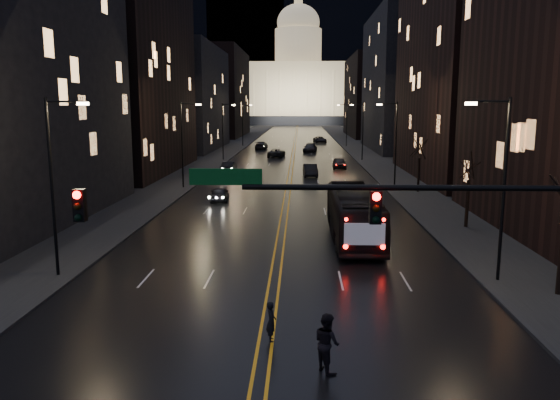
# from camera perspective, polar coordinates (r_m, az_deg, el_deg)

# --- Properties ---
(ground) EXTENTS (900.00, 900.00, 0.00)m
(ground) POSITION_cam_1_polar(r_m,az_deg,el_deg) (18.35, -2.09, -18.14)
(ground) COLOR black
(ground) RESTS_ON ground
(road) EXTENTS (20.00, 320.00, 0.02)m
(road) POSITION_cam_1_polar(r_m,az_deg,el_deg) (146.42, 1.64, 6.47)
(road) COLOR black
(road) RESTS_ON ground
(sidewalk_left) EXTENTS (8.00, 320.00, 0.16)m
(sidewalk_left) POSITION_cam_1_polar(r_m,az_deg,el_deg) (147.20, -3.85, 6.50)
(sidewalk_left) COLOR black
(sidewalk_left) RESTS_ON ground
(sidewalk_right) EXTENTS (8.00, 320.00, 0.16)m
(sidewalk_right) POSITION_cam_1_polar(r_m,az_deg,el_deg) (146.96, 7.14, 6.44)
(sidewalk_right) COLOR black
(sidewalk_right) RESTS_ON ground
(center_line) EXTENTS (0.62, 320.00, 0.01)m
(center_line) POSITION_cam_1_polar(r_m,az_deg,el_deg) (146.42, 1.64, 6.48)
(center_line) COLOR orange
(center_line) RESTS_ON road
(building_left_mid) EXTENTS (12.00, 30.00, 28.00)m
(building_left_mid) POSITION_cam_1_polar(r_m,az_deg,el_deg) (73.79, -15.89, 13.67)
(building_left_mid) COLOR black
(building_left_mid) RESTS_ON ground
(building_left_far) EXTENTS (12.00, 34.00, 20.00)m
(building_left_far) POSITION_cam_1_polar(r_m,az_deg,el_deg) (110.43, -9.66, 10.43)
(building_left_far) COLOR black
(building_left_far) RESTS_ON ground
(building_left_dist) EXTENTS (12.00, 40.00, 24.00)m
(building_left_dist) POSITION_cam_1_polar(r_m,az_deg,el_deg) (157.77, -6.10, 11.02)
(building_left_dist) COLOR black
(building_left_dist) RESTS_ON ground
(building_right_tall) EXTENTS (12.00, 30.00, 38.00)m
(building_right_tall) POSITION_cam_1_polar(r_m,az_deg,el_deg) (69.83, 19.51, 17.86)
(building_right_tall) COLOR black
(building_right_tall) RESTS_ON ground
(building_right_mid) EXTENTS (12.00, 34.00, 26.00)m
(building_right_mid) POSITION_cam_1_polar(r_m,az_deg,el_deg) (110.04, 12.74, 11.89)
(building_right_mid) COLOR black
(building_right_mid) RESTS_ON ground
(building_right_dist) EXTENTS (12.00, 40.00, 22.00)m
(building_right_dist) POSITION_cam_1_polar(r_m,az_deg,el_deg) (157.42, 9.49, 10.58)
(building_right_dist) COLOR black
(building_right_dist) RESTS_ON ground
(mountain_ridge) EXTENTS (520.00, 60.00, 130.00)m
(mountain_ridge) POSITION_cam_1_polar(r_m,az_deg,el_deg) (402.03, 8.01, 17.81)
(mountain_ridge) COLOR black
(mountain_ridge) RESTS_ON ground
(capitol) EXTENTS (90.00, 50.00, 58.50)m
(capitol) POSITION_cam_1_polar(r_m,az_deg,el_deg) (266.30, 1.89, 11.67)
(capitol) COLOR black
(capitol) RESTS_ON ground
(traffic_signal) EXTENTS (17.29, 0.45, 7.00)m
(traffic_signal) POSITION_cam_1_polar(r_m,az_deg,el_deg) (17.18, 17.87, -2.42)
(traffic_signal) COLOR black
(traffic_signal) RESTS_ON ground
(streetlamp_right_near) EXTENTS (2.13, 0.25, 9.00)m
(streetlamp_right_near) POSITION_cam_1_polar(r_m,az_deg,el_deg) (28.08, 22.06, 1.91)
(streetlamp_right_near) COLOR black
(streetlamp_right_near) RESTS_ON ground
(streetlamp_left_near) EXTENTS (2.13, 0.25, 9.00)m
(streetlamp_left_near) POSITION_cam_1_polar(r_m,az_deg,el_deg) (29.01, -22.45, 2.12)
(streetlamp_left_near) COLOR black
(streetlamp_left_near) RESTS_ON ground
(streetlamp_right_mid) EXTENTS (2.13, 0.25, 9.00)m
(streetlamp_right_mid) POSITION_cam_1_polar(r_m,az_deg,el_deg) (57.08, 11.84, 6.09)
(streetlamp_right_mid) COLOR black
(streetlamp_right_mid) RESTS_ON ground
(streetlamp_left_mid) EXTENTS (2.13, 0.25, 9.00)m
(streetlamp_left_mid) POSITION_cam_1_polar(r_m,az_deg,el_deg) (57.54, -10.03, 6.18)
(streetlamp_left_mid) COLOR black
(streetlamp_left_mid) RESTS_ON ground
(streetlamp_right_far) EXTENTS (2.13, 0.25, 9.00)m
(streetlamp_right_far) POSITION_cam_1_polar(r_m,az_deg,el_deg) (86.76, 8.52, 7.41)
(streetlamp_right_far) COLOR black
(streetlamp_right_far) RESTS_ON ground
(streetlamp_left_far) EXTENTS (2.13, 0.25, 9.00)m
(streetlamp_left_far) POSITION_cam_1_polar(r_m,az_deg,el_deg) (87.07, -5.89, 7.47)
(streetlamp_left_far) COLOR black
(streetlamp_left_far) RESTS_ON ground
(streetlamp_right_dist) EXTENTS (2.13, 0.25, 9.00)m
(streetlamp_right_dist) POSITION_cam_1_polar(r_m,az_deg,el_deg) (116.61, 6.89, 8.04)
(streetlamp_right_dist) COLOR black
(streetlamp_right_dist) RESTS_ON ground
(streetlamp_left_dist) EXTENTS (2.13, 0.25, 9.00)m
(streetlamp_left_dist) POSITION_cam_1_polar(r_m,az_deg,el_deg) (116.84, -3.84, 8.09)
(streetlamp_left_dist) COLOR black
(streetlamp_left_dist) RESTS_ON ground
(tree_right_mid) EXTENTS (2.40, 2.40, 6.65)m
(tree_right_mid) POSITION_cam_1_polar(r_m,az_deg,el_deg) (40.14, 19.19, 3.46)
(tree_right_mid) COLOR black
(tree_right_mid) RESTS_ON ground
(tree_right_far) EXTENTS (2.40, 2.40, 6.65)m
(tree_right_far) POSITION_cam_1_polar(r_m,az_deg,el_deg) (55.57, 14.40, 5.32)
(tree_right_far) COLOR black
(tree_right_far) RESTS_ON ground
(bus) EXTENTS (2.84, 11.84, 3.29)m
(bus) POSITION_cam_1_polar(r_m,az_deg,el_deg) (35.53, 7.72, -1.55)
(bus) COLOR black
(bus) RESTS_ON ground
(oncoming_car_a) EXTENTS (1.88, 4.03, 1.34)m
(oncoming_car_a) POSITION_cam_1_polar(r_m,az_deg,el_deg) (49.94, -6.35, 0.63)
(oncoming_car_a) COLOR black
(oncoming_car_a) RESTS_ON ground
(oncoming_car_b) EXTENTS (1.60, 4.34, 1.42)m
(oncoming_car_b) POSITION_cam_1_polar(r_m,az_deg,el_deg) (71.67, -5.34, 3.47)
(oncoming_car_b) COLOR black
(oncoming_car_b) RESTS_ON ground
(oncoming_car_c) EXTENTS (3.07, 5.50, 1.45)m
(oncoming_car_c) POSITION_cam_1_polar(r_m,az_deg,el_deg) (92.42, -0.36, 4.95)
(oncoming_car_c) COLOR black
(oncoming_car_c) RESTS_ON ground
(oncoming_car_d) EXTENTS (2.43, 5.45, 1.55)m
(oncoming_car_d) POSITION_cam_1_polar(r_m,az_deg,el_deg) (109.91, -1.97, 5.75)
(oncoming_car_d) COLOR black
(oncoming_car_d) RESTS_ON ground
(receding_car_a) EXTENTS (1.89, 4.73, 1.53)m
(receding_car_a) POSITION_cam_1_polar(r_m,az_deg,el_deg) (67.19, 3.19, 3.12)
(receding_car_a) COLOR black
(receding_car_a) RESTS_ON ground
(receding_car_b) EXTENTS (1.94, 4.61, 1.56)m
(receding_car_b) POSITION_cam_1_polar(r_m,az_deg,el_deg) (75.95, 6.22, 3.87)
(receding_car_b) COLOR black
(receding_car_b) RESTS_ON ground
(receding_car_c) EXTENTS (2.96, 5.82, 1.62)m
(receding_car_c) POSITION_cam_1_polar(r_m,az_deg,el_deg) (102.30, 3.16, 5.45)
(receding_car_c) COLOR black
(receding_car_c) RESTS_ON ground
(receding_car_d) EXTENTS (3.22, 5.74, 1.52)m
(receding_car_d) POSITION_cam_1_polar(r_m,az_deg,el_deg) (128.76, 4.19, 6.32)
(receding_car_d) COLOR black
(receding_car_d) RESTS_ON ground
(pedestrian_a) EXTENTS (0.46, 0.62, 1.53)m
(pedestrian_a) POSITION_cam_1_polar(r_m,az_deg,el_deg) (20.57, -0.92, -12.58)
(pedestrian_a) COLOR black
(pedestrian_a) RESTS_ON ground
(pedestrian_b) EXTENTS (0.95, 1.10, 1.98)m
(pedestrian_b) POSITION_cam_1_polar(r_m,az_deg,el_deg) (18.44, 4.92, -14.61)
(pedestrian_b) COLOR black
(pedestrian_b) RESTS_ON ground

